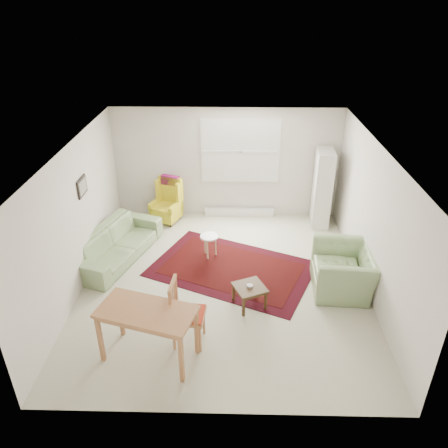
{
  "coord_description": "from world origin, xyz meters",
  "views": [
    {
      "loc": [
        0.16,
        -6.42,
        4.69
      ],
      "look_at": [
        0.0,
        0.3,
        1.05
      ],
      "focal_mm": 35.0,
      "sensor_mm": 36.0,
      "label": 1
    }
  ],
  "objects_px": {
    "armchair": "(345,266)",
    "desk": "(149,334)",
    "sofa": "(116,238)",
    "coffee_table": "(249,296)",
    "stool": "(209,246)",
    "desk_chair": "(189,313)",
    "wingback_chair": "(166,201)",
    "cabinet": "(323,188)"
  },
  "relations": [
    {
      "from": "sofa",
      "to": "stool",
      "type": "xyz_separation_m",
      "value": [
        1.8,
        0.09,
        -0.2
      ]
    },
    {
      "from": "sofa",
      "to": "armchair",
      "type": "height_order",
      "value": "armchair"
    },
    {
      "from": "sofa",
      "to": "stool",
      "type": "bearing_deg",
      "value": -68.33
    },
    {
      "from": "coffee_table",
      "to": "cabinet",
      "type": "relative_size",
      "value": 0.28
    },
    {
      "from": "coffee_table",
      "to": "stool",
      "type": "height_order",
      "value": "stool"
    },
    {
      "from": "sofa",
      "to": "cabinet",
      "type": "xyz_separation_m",
      "value": [
        4.2,
        1.55,
        0.41
      ]
    },
    {
      "from": "coffee_table",
      "to": "cabinet",
      "type": "height_order",
      "value": "cabinet"
    },
    {
      "from": "cabinet",
      "to": "desk",
      "type": "xyz_separation_m",
      "value": [
        -3.11,
        -4.15,
        -0.43
      ]
    },
    {
      "from": "wingback_chair",
      "to": "stool",
      "type": "distance_m",
      "value": 1.82
    },
    {
      "from": "coffee_table",
      "to": "stool",
      "type": "distance_m",
      "value": 1.69
    },
    {
      "from": "coffee_table",
      "to": "desk",
      "type": "height_order",
      "value": "desk"
    },
    {
      "from": "desk_chair",
      "to": "coffee_table",
      "type": "bearing_deg",
      "value": -41.6
    },
    {
      "from": "sofa",
      "to": "cabinet",
      "type": "bearing_deg",
      "value": -50.89
    },
    {
      "from": "cabinet",
      "to": "desk_chair",
      "type": "height_order",
      "value": "cabinet"
    },
    {
      "from": "sofa",
      "to": "cabinet",
      "type": "relative_size",
      "value": 1.28
    },
    {
      "from": "coffee_table",
      "to": "desk_chair",
      "type": "xyz_separation_m",
      "value": [
        -0.92,
        -0.87,
        0.34
      ]
    },
    {
      "from": "armchair",
      "to": "desk_chair",
      "type": "distance_m",
      "value": 2.93
    },
    {
      "from": "armchair",
      "to": "sofa",
      "type": "bearing_deg",
      "value": -98.37
    },
    {
      "from": "sofa",
      "to": "stool",
      "type": "relative_size",
      "value": 4.62
    },
    {
      "from": "desk_chair",
      "to": "wingback_chair",
      "type": "bearing_deg",
      "value": 17.97
    },
    {
      "from": "wingback_chair",
      "to": "desk",
      "type": "distance_m",
      "value": 4.17
    },
    {
      "from": "armchair",
      "to": "desk",
      "type": "relative_size",
      "value": 0.89
    },
    {
      "from": "armchair",
      "to": "wingback_chair",
      "type": "height_order",
      "value": "wingback_chair"
    },
    {
      "from": "wingback_chair",
      "to": "coffee_table",
      "type": "height_order",
      "value": "wingback_chair"
    },
    {
      "from": "armchair",
      "to": "cabinet",
      "type": "relative_size",
      "value": 0.7
    },
    {
      "from": "armchair",
      "to": "desk_chair",
      "type": "bearing_deg",
      "value": -57.84
    },
    {
      "from": "sofa",
      "to": "cabinet",
      "type": "distance_m",
      "value": 4.49
    },
    {
      "from": "cabinet",
      "to": "wingback_chair",
      "type": "bearing_deg",
      "value": -176.65
    },
    {
      "from": "coffee_table",
      "to": "desk_chair",
      "type": "distance_m",
      "value": 1.31
    },
    {
      "from": "armchair",
      "to": "coffee_table",
      "type": "height_order",
      "value": "armchair"
    },
    {
      "from": "cabinet",
      "to": "stool",
      "type": "bearing_deg",
      "value": -145.35
    },
    {
      "from": "sofa",
      "to": "desk",
      "type": "height_order",
      "value": "sofa"
    },
    {
      "from": "coffee_table",
      "to": "desk",
      "type": "relative_size",
      "value": 0.36
    },
    {
      "from": "sofa",
      "to": "desk_chair",
      "type": "height_order",
      "value": "desk_chair"
    },
    {
      "from": "cabinet",
      "to": "desk",
      "type": "distance_m",
      "value": 5.2
    },
    {
      "from": "coffee_table",
      "to": "cabinet",
      "type": "xyz_separation_m",
      "value": [
        1.66,
        2.97,
        0.66
      ]
    },
    {
      "from": "desk",
      "to": "coffee_table",
      "type": "bearing_deg",
      "value": 39.13
    },
    {
      "from": "armchair",
      "to": "desk",
      "type": "bearing_deg",
      "value": -57.49
    },
    {
      "from": "coffee_table",
      "to": "sofa",
      "type": "bearing_deg",
      "value": 150.71
    },
    {
      "from": "cabinet",
      "to": "sofa",
      "type": "bearing_deg",
      "value": -156.44
    },
    {
      "from": "coffee_table",
      "to": "desk",
      "type": "distance_m",
      "value": 1.88
    },
    {
      "from": "wingback_chair",
      "to": "coffee_table",
      "type": "relative_size",
      "value": 2.12
    }
  ]
}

